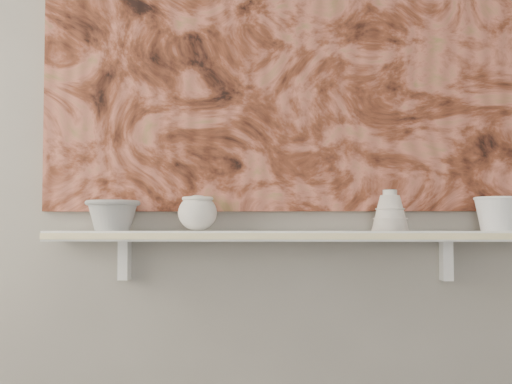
{
  "coord_description": "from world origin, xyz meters",
  "views": [
    {
      "loc": [
        -0.01,
        -0.61,
        0.94
      ],
      "look_at": [
        -0.08,
        1.49,
        1.04
      ],
      "focal_mm": 50.0,
      "sensor_mm": 36.0,
      "label": 1
    }
  ],
  "objects_px": {
    "shelf": "(284,236)",
    "painting": "(284,35)",
    "bowl_grey": "(113,215)",
    "bell_vessel": "(390,210)",
    "bowl_white": "(498,214)",
    "cup_cream": "(198,213)"
  },
  "relations": [
    {
      "from": "shelf",
      "to": "painting",
      "type": "relative_size",
      "value": 0.93
    },
    {
      "from": "shelf",
      "to": "bowl_grey",
      "type": "height_order",
      "value": "bowl_grey"
    },
    {
      "from": "painting",
      "to": "bell_vessel",
      "type": "height_order",
      "value": "painting"
    },
    {
      "from": "shelf",
      "to": "bowl_white",
      "type": "height_order",
      "value": "bowl_white"
    },
    {
      "from": "cup_cream",
      "to": "bell_vessel",
      "type": "bearing_deg",
      "value": 0.0
    },
    {
      "from": "shelf",
      "to": "painting",
      "type": "height_order",
      "value": "painting"
    },
    {
      "from": "painting",
      "to": "bowl_white",
      "type": "xyz_separation_m",
      "value": [
        0.63,
        -0.08,
        -0.56
      ]
    },
    {
      "from": "shelf",
      "to": "painting",
      "type": "bearing_deg",
      "value": 90.0
    },
    {
      "from": "cup_cream",
      "to": "shelf",
      "type": "bearing_deg",
      "value": 0.0
    },
    {
      "from": "bowl_grey",
      "to": "bowl_white",
      "type": "xyz_separation_m",
      "value": [
        1.14,
        0.0,
        0.0
      ]
    },
    {
      "from": "bowl_grey",
      "to": "cup_cream",
      "type": "height_order",
      "value": "cup_cream"
    },
    {
      "from": "cup_cream",
      "to": "bowl_white",
      "type": "bearing_deg",
      "value": 0.0
    },
    {
      "from": "shelf",
      "to": "bowl_white",
      "type": "relative_size",
      "value": 9.95
    },
    {
      "from": "shelf",
      "to": "cup_cream",
      "type": "height_order",
      "value": "cup_cream"
    },
    {
      "from": "bowl_white",
      "to": "shelf",
      "type": "bearing_deg",
      "value": 180.0
    },
    {
      "from": "bowl_grey",
      "to": "shelf",
      "type": "bearing_deg",
      "value": 0.0
    },
    {
      "from": "painting",
      "to": "bell_vessel",
      "type": "relative_size",
      "value": 12.28
    },
    {
      "from": "cup_cream",
      "to": "bowl_white",
      "type": "relative_size",
      "value": 0.83
    },
    {
      "from": "bowl_grey",
      "to": "cup_cream",
      "type": "relative_size",
      "value": 1.42
    },
    {
      "from": "shelf",
      "to": "bell_vessel",
      "type": "height_order",
      "value": "bell_vessel"
    },
    {
      "from": "painting",
      "to": "shelf",
      "type": "bearing_deg",
      "value": -90.0
    },
    {
      "from": "shelf",
      "to": "bell_vessel",
      "type": "relative_size",
      "value": 11.46
    }
  ]
}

